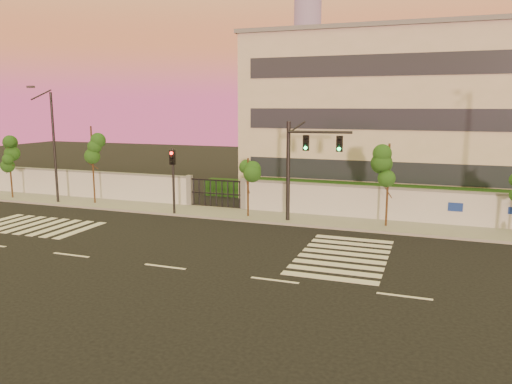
# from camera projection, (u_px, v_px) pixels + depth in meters

# --- Properties ---
(ground) EXTENTS (120.00, 120.00, 0.00)m
(ground) POSITION_uv_depth(u_px,v_px,m) (165.00, 267.00, 21.64)
(ground) COLOR black
(ground) RESTS_ON ground
(sidewalk) EXTENTS (60.00, 3.00, 0.15)m
(sidewalk) POSITION_uv_depth(u_px,v_px,m) (250.00, 215.00, 31.35)
(sidewalk) COLOR gray
(sidewalk) RESTS_ON ground
(perimeter_wall) EXTENTS (60.00, 0.36, 2.20)m
(perimeter_wall) POSITION_uv_depth(u_px,v_px,m) (260.00, 196.00, 32.53)
(perimeter_wall) COLOR silver
(perimeter_wall) RESTS_ON ground
(hedge_row) EXTENTS (41.00, 4.25, 1.80)m
(hedge_row) POSITION_uv_depth(u_px,v_px,m) (287.00, 194.00, 34.76)
(hedge_row) COLOR black
(hedge_row) RESTS_ON ground
(institutional_building) EXTENTS (24.40, 12.40, 12.25)m
(institutional_building) POSITION_uv_depth(u_px,v_px,m) (414.00, 115.00, 37.92)
(institutional_building) COLOR beige
(institutional_building) RESTS_ON ground
(distant_skyscraper) EXTENTS (16.00, 16.00, 118.00)m
(distant_skyscraper) POSITION_uv_depth(u_px,v_px,m) (308.00, 10.00, 292.11)
(distant_skyscraper) COLOR gray
(distant_skyscraper) RESTS_ON ground
(road_markings) EXTENTS (57.00, 7.62, 0.02)m
(road_markings) POSITION_uv_depth(u_px,v_px,m) (175.00, 241.00, 25.65)
(road_markings) COLOR silver
(road_markings) RESTS_ON ground
(street_tree_b) EXTENTS (1.50, 1.19, 4.54)m
(street_tree_b) POSITION_uv_depth(u_px,v_px,m) (9.00, 155.00, 36.57)
(street_tree_b) COLOR #382314
(street_tree_b) RESTS_ON ground
(street_tree_c) EXTENTS (1.46, 1.16, 5.51)m
(street_tree_c) POSITION_uv_depth(u_px,v_px,m) (92.00, 147.00, 34.42)
(street_tree_c) COLOR #382314
(street_tree_c) RESTS_ON ground
(street_tree_d) EXTENTS (1.42, 1.13, 3.74)m
(street_tree_d) POSITION_uv_depth(u_px,v_px,m) (248.00, 174.00, 30.44)
(street_tree_d) COLOR #382314
(street_tree_d) RESTS_ON ground
(street_tree_e) EXTENTS (1.55, 1.23, 4.83)m
(street_tree_e) POSITION_uv_depth(u_px,v_px,m) (389.00, 166.00, 27.81)
(street_tree_e) COLOR #382314
(street_tree_e) RESTS_ON ground
(traffic_signal_main) EXTENTS (3.78, 0.61, 5.99)m
(traffic_signal_main) POSITION_uv_depth(u_px,v_px,m) (301.00, 160.00, 28.94)
(traffic_signal_main) COLOR black
(traffic_signal_main) RESTS_ON ground
(traffic_signal_secondary) EXTENTS (0.33, 0.33, 4.28)m
(traffic_signal_secondary) POSITION_uv_depth(u_px,v_px,m) (173.00, 173.00, 31.17)
(traffic_signal_secondary) COLOR black
(traffic_signal_secondary) RESTS_ON ground
(streetlight_west) EXTENTS (0.49, 1.97, 8.17)m
(streetlight_west) POSITION_uv_depth(u_px,v_px,m) (52.00, 142.00, 34.55)
(streetlight_west) COLOR black
(streetlight_west) RESTS_ON ground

